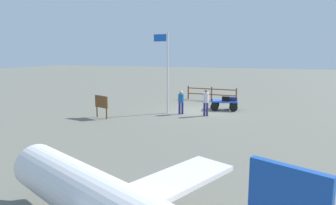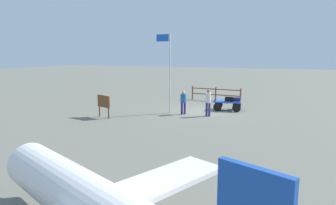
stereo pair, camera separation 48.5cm
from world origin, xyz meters
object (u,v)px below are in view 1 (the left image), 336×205
object	(u,v)px
suitcase_grey	(233,99)
suitcase_tan	(226,99)
flagpole	(166,67)
luggage_cart	(224,103)
worker_lead	(206,101)
signboard	(101,103)
worker_trailing	(181,100)

from	to	relation	value
suitcase_grey	suitcase_tan	bearing A→B (deg)	27.07
flagpole	suitcase_tan	bearing A→B (deg)	-148.98
luggage_cart	suitcase_tan	xyz separation A→B (m)	(-0.15, 0.24, 0.36)
worker_lead	flagpole	bearing A→B (deg)	-0.39
signboard	worker_trailing	bearing A→B (deg)	-146.85
luggage_cart	suitcase_grey	world-z (taller)	suitcase_grey
flagpole	signboard	xyz separation A→B (m)	(3.20, 2.79, -2.15)
suitcase_grey	suitcase_tan	world-z (taller)	suitcase_tan
suitcase_grey	flagpole	distance (m)	5.25
luggage_cart	signboard	xyz separation A→B (m)	(6.65, 5.20, 0.45)
luggage_cart	signboard	bearing A→B (deg)	38.02
suitcase_tan	flagpole	world-z (taller)	flagpole
suitcase_grey	worker_lead	distance (m)	2.79
luggage_cart	worker_trailing	bearing A→B (deg)	45.25
luggage_cart	suitcase_grey	bearing A→B (deg)	179.92
suitcase_grey	signboard	world-z (taller)	signboard
flagpole	signboard	distance (m)	4.77
suitcase_grey	worker_lead	xyz separation A→B (m)	(1.38, 2.42, 0.17)
suitcase_tan	luggage_cart	bearing A→B (deg)	-58.89
worker_trailing	luggage_cart	bearing A→B (deg)	-134.75
suitcase_grey	worker_lead	bearing A→B (deg)	60.32
suitcase_grey	flagpole	size ratio (longest dim) A/B	0.11
luggage_cart	suitcase_grey	xyz separation A→B (m)	(-0.62, 0.00, 0.33)
suitcase_tan	signboard	distance (m)	8.41
suitcase_grey	worker_trailing	size ratio (longest dim) A/B	0.37
suitcase_grey	suitcase_tan	size ratio (longest dim) A/B	1.11
suitcase_grey	worker_trailing	bearing A→B (deg)	38.70
worker_lead	worker_trailing	bearing A→B (deg)	0.10
suitcase_tan	suitcase_grey	bearing A→B (deg)	-152.93
suitcase_grey	signboard	size ratio (longest dim) A/B	0.41
worker_trailing	flagpole	size ratio (longest dim) A/B	0.30
suitcase_grey	signboard	xyz separation A→B (m)	(7.27, 5.20, 0.12)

